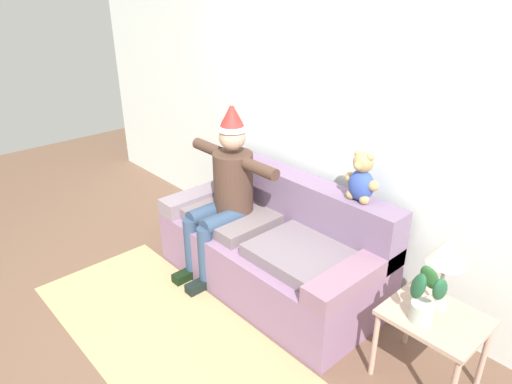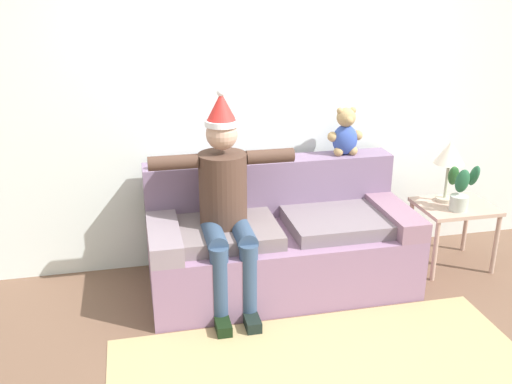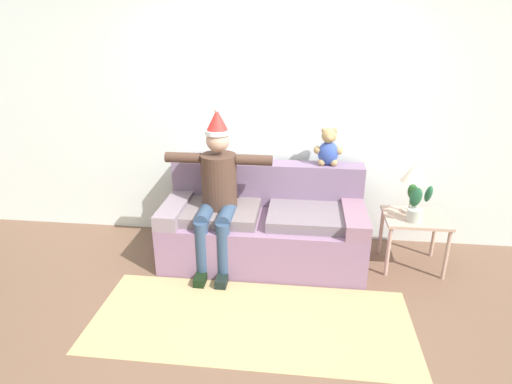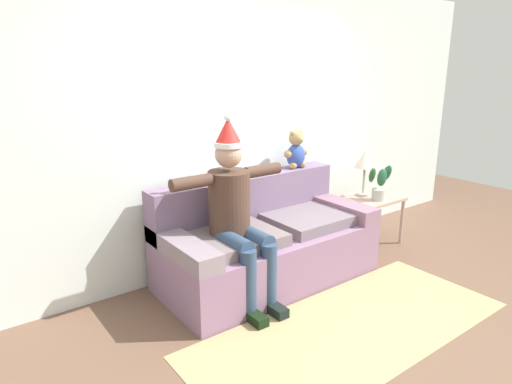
{
  "view_description": "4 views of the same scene",
  "coord_description": "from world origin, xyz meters",
  "px_view_note": "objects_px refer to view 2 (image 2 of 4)",
  "views": [
    {
      "loc": [
        2.36,
        -1.34,
        2.42
      ],
      "look_at": [
        -0.02,
        0.83,
        0.91
      ],
      "focal_mm": 32.26,
      "sensor_mm": 36.0,
      "label": 1
    },
    {
      "loc": [
        -1.02,
        -2.8,
        2.21
      ],
      "look_at": [
        -0.2,
        0.91,
        0.8
      ],
      "focal_mm": 40.06,
      "sensor_mm": 36.0,
      "label": 2
    },
    {
      "loc": [
        0.36,
        -2.85,
        2.25
      ],
      "look_at": [
        -0.06,
        0.85,
        0.76
      ],
      "focal_mm": 30.03,
      "sensor_mm": 36.0,
      "label": 3
    },
    {
      "loc": [
        -2.34,
        -1.98,
        1.9
      ],
      "look_at": [
        -0.23,
        0.85,
        0.9
      ],
      "focal_mm": 31.41,
      "sensor_mm": 36.0,
      "label": 4
    }
  ],
  "objects_px": {
    "person_seated": "(225,199)",
    "potted_plant": "(461,188)",
    "couch": "(278,240)",
    "side_table": "(454,214)",
    "teddy_bear": "(345,134)",
    "table_lamp": "(450,156)"
  },
  "relations": [
    {
      "from": "table_lamp",
      "to": "person_seated",
      "type": "bearing_deg",
      "value": -172.66
    },
    {
      "from": "side_table",
      "to": "person_seated",
      "type": "bearing_deg",
      "value": -175.76
    },
    {
      "from": "teddy_bear",
      "to": "table_lamp",
      "type": "relative_size",
      "value": 0.77
    },
    {
      "from": "table_lamp",
      "to": "potted_plant",
      "type": "xyz_separation_m",
      "value": [
        0.01,
        -0.2,
        -0.2
      ]
    },
    {
      "from": "teddy_bear",
      "to": "potted_plant",
      "type": "height_order",
      "value": "teddy_bear"
    },
    {
      "from": "person_seated",
      "to": "potted_plant",
      "type": "relative_size",
      "value": 3.96
    },
    {
      "from": "teddy_bear",
      "to": "side_table",
      "type": "xyz_separation_m",
      "value": [
        0.84,
        -0.31,
        -0.63
      ]
    },
    {
      "from": "side_table",
      "to": "couch",
      "type": "bearing_deg",
      "value": 178.75
    },
    {
      "from": "person_seated",
      "to": "teddy_bear",
      "type": "height_order",
      "value": "person_seated"
    },
    {
      "from": "person_seated",
      "to": "side_table",
      "type": "xyz_separation_m",
      "value": [
        1.88,
        0.14,
        -0.34
      ]
    },
    {
      "from": "couch",
      "to": "potted_plant",
      "type": "distance_m",
      "value": 1.46
    },
    {
      "from": "side_table",
      "to": "table_lamp",
      "type": "relative_size",
      "value": 1.17
    },
    {
      "from": "couch",
      "to": "person_seated",
      "type": "bearing_deg",
      "value": -158.37
    },
    {
      "from": "table_lamp",
      "to": "potted_plant",
      "type": "distance_m",
      "value": 0.29
    },
    {
      "from": "couch",
      "to": "teddy_bear",
      "type": "bearing_deg",
      "value": 24.97
    },
    {
      "from": "table_lamp",
      "to": "teddy_bear",
      "type": "bearing_deg",
      "value": 164.83
    },
    {
      "from": "teddy_bear",
      "to": "side_table",
      "type": "bearing_deg",
      "value": -20.4
    },
    {
      "from": "side_table",
      "to": "teddy_bear",
      "type": "bearing_deg",
      "value": 159.6
    },
    {
      "from": "person_seated",
      "to": "teddy_bear",
      "type": "xyz_separation_m",
      "value": [
        1.04,
        0.45,
        0.29
      ]
    },
    {
      "from": "couch",
      "to": "teddy_bear",
      "type": "height_order",
      "value": "teddy_bear"
    },
    {
      "from": "potted_plant",
      "to": "table_lamp",
      "type": "bearing_deg",
      "value": 92.13
    },
    {
      "from": "couch",
      "to": "person_seated",
      "type": "distance_m",
      "value": 0.64
    }
  ]
}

